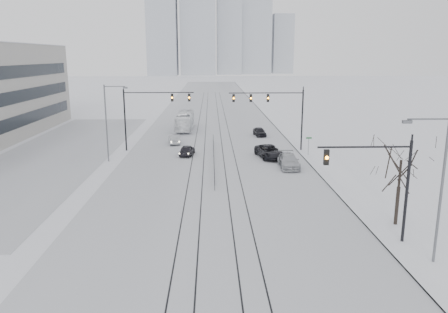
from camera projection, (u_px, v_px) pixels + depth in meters
ground at (218, 294)px, 22.96m from camera, size 500.00×500.00×0.00m
road at (213, 123)px, 81.38m from camera, size 22.00×260.00×0.02m
sidewalk_east at (285, 122)px, 81.76m from camera, size 5.00×260.00×0.16m
curb at (272, 122)px, 81.69m from camera, size 0.10×260.00×0.12m
parking_strip at (59, 152)px, 56.44m from camera, size 14.00×60.00×0.03m
tram_rails at (213, 144)px, 61.90m from camera, size 5.30×180.00×0.01m
skyline at (218, 26)px, 282.62m from camera, size 96.00×48.00×72.00m
traffic_mast_near at (384, 178)px, 28.09m from camera, size 6.10×0.37×7.00m
traffic_mast_ne at (277, 107)px, 55.97m from camera, size 9.60×0.37×8.00m
traffic_mast_nw at (148, 108)px, 56.50m from camera, size 9.10×0.37×8.00m
street_light_east at (437, 181)px, 25.08m from camera, size 2.73×0.25×9.00m
street_light_west at (109, 118)px, 50.63m from camera, size 2.73×0.25×9.00m
bare_tree at (401, 167)px, 31.10m from camera, size 4.40×4.40×6.10m
median_fence at (214, 156)px, 52.05m from camera, size 0.06×24.00×1.00m
street_sign at (309, 143)px, 54.10m from camera, size 0.70×0.06×2.40m
sedan_sb_inner at (187, 150)px, 54.70m from camera, size 2.07×4.07×1.33m
sedan_sb_outer at (174, 139)px, 61.84m from camera, size 2.04×4.18×1.32m
sedan_nb_front at (270, 152)px, 53.33m from camera, size 3.52×5.91×1.54m
sedan_nb_right at (289, 161)px, 48.72m from camera, size 2.22×5.22×1.50m
sedan_nb_far at (260, 132)px, 67.96m from camera, size 2.02×4.02×1.32m
box_truck at (185, 121)px, 73.36m from camera, size 2.66×10.63×2.95m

